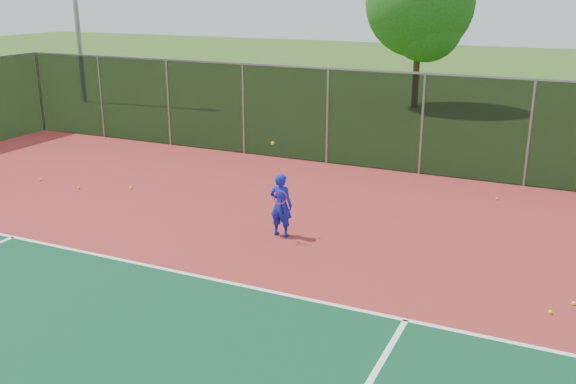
% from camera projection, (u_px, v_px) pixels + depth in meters
% --- Properties ---
extents(court_apron, '(30.00, 20.00, 0.02)m').
position_uv_depth(court_apron, '(273.00, 323.00, 10.71)').
color(court_apron, maroon).
rests_on(court_apron, ground).
extents(fence_back, '(30.00, 0.06, 3.03)m').
position_uv_depth(fence_back, '(422.00, 123.00, 18.89)').
color(fence_back, black).
rests_on(fence_back, court_apron).
extents(tennis_player, '(0.59, 0.59, 2.13)m').
position_uv_depth(tennis_player, '(281.00, 205.00, 14.28)').
color(tennis_player, '#141DBB').
rests_on(tennis_player, court_apron).
extents(practice_ball_2, '(0.07, 0.07, 0.07)m').
position_uv_depth(practice_ball_2, '(79.00, 188.00, 17.86)').
color(practice_ball_2, '#DDF11C').
rests_on(practice_ball_2, court_apron).
extents(practice_ball_3, '(0.07, 0.07, 0.07)m').
position_uv_depth(practice_ball_3, '(41.00, 180.00, 18.62)').
color(practice_ball_3, '#DDF11C').
rests_on(practice_ball_3, court_apron).
extents(practice_ball_4, '(0.07, 0.07, 0.07)m').
position_uv_depth(practice_ball_4, '(550.00, 312.00, 10.99)').
color(practice_ball_4, '#DDF11C').
rests_on(practice_ball_4, court_apron).
extents(practice_ball_6, '(0.07, 0.07, 0.07)m').
position_uv_depth(practice_ball_6, '(131.00, 188.00, 17.85)').
color(practice_ball_6, '#DDF11C').
rests_on(practice_ball_6, court_apron).
extents(practice_ball_7, '(0.07, 0.07, 0.07)m').
position_uv_depth(practice_ball_7, '(497.00, 199.00, 16.93)').
color(practice_ball_7, '#DDF11C').
rests_on(practice_ball_7, court_apron).
extents(practice_ball_8, '(0.07, 0.07, 0.07)m').
position_uv_depth(practice_ball_8, '(574.00, 303.00, 11.29)').
color(practice_ball_8, '#DDF11C').
rests_on(practice_ball_8, court_apron).
extents(tree_back_left, '(4.91, 4.91, 7.22)m').
position_uv_depth(tree_back_left, '(422.00, 8.00, 28.82)').
color(tree_back_left, '#3B2315').
rests_on(tree_back_left, ground).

